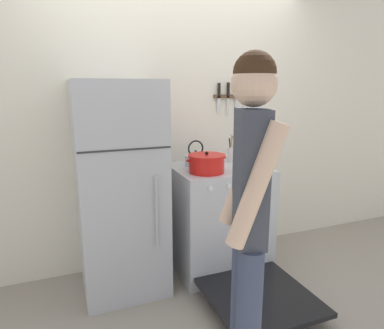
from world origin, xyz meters
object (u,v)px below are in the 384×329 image
stove_range (220,220)px  utensil_jar (232,154)px  dutch_oven_pot (207,163)px  person (249,214)px  refrigerator (120,189)px  tea_kettle (196,158)px

stove_range → utensil_jar: (0.20, 0.18, 0.54)m
dutch_oven_pot → person: 1.15m
stove_range → utensil_jar: bearing=42.1°
stove_range → dutch_oven_pot: size_ratio=4.16×
stove_range → dutch_oven_pot: dutch_oven_pot is taller
refrigerator → stove_range: size_ratio=1.17×
stove_range → tea_kettle: size_ratio=6.03×
person → stove_range: bearing=-0.6°
refrigerator → person: size_ratio=0.94×
stove_range → dutch_oven_pot: 0.58m
utensil_jar → person: person is taller
dutch_oven_pot → tea_kettle: (0.01, 0.27, -0.01)m
tea_kettle → utensil_jar: size_ratio=0.91×
stove_range → utensil_jar: 0.61m
refrigerator → tea_kettle: (0.70, 0.13, 0.17)m
tea_kettle → person: bearing=-101.5°
dutch_oven_pot → utensil_jar: utensil_jar is taller
tea_kettle → utensil_jar: 0.36m
refrigerator → stove_range: bearing=-2.9°
refrigerator → utensil_jar: size_ratio=6.45×
refrigerator → person: 1.33m
stove_range → utensil_jar: size_ratio=5.50×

